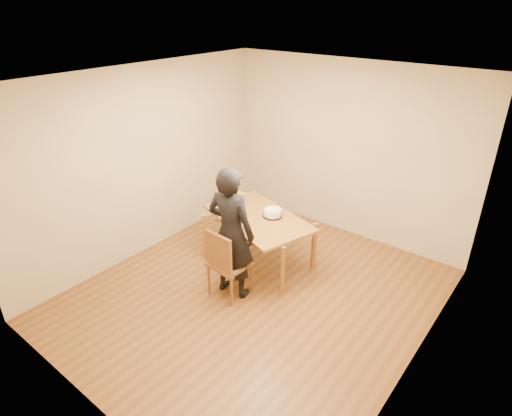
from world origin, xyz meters
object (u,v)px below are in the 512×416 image
Objects in this scene: cake_plate at (273,216)px; person at (231,233)px; dining_chair at (230,263)px; cake at (273,213)px; dining_table at (258,218)px.

cake_plate is 0.15× the size of person.
cake_plate is 0.86m from person.
dining_chair is 1.70× the size of cake_plate.
person reaches higher than dining_chair.
dining_chair is 0.97m from cake.
person is at bearing -90.09° from cake.
cake is (0.00, 0.00, 0.05)m from cake_plate.
person is (-0.00, -0.86, 0.06)m from cake.
person is (0.15, -0.73, 0.14)m from dining_table.
person is (-0.00, -0.86, 0.11)m from cake_plate.
dining_chair is at bearing -61.79° from dining_table.
cake is (0.00, 0.90, 0.36)m from dining_chair.
dining_table is at bearing -86.45° from person.
dining_chair is 1.85× the size of cake.
cake reaches higher than dining_table.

